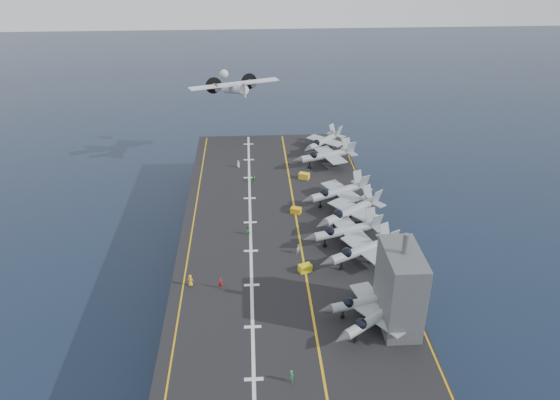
{
  "coord_description": "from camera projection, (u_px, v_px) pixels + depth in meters",
  "views": [
    {
      "loc": [
        -5.66,
        -91.17,
        63.74
      ],
      "look_at": [
        0.0,
        4.0,
        13.0
      ],
      "focal_mm": 35.0,
      "sensor_mm": 36.0,
      "label": 1
    }
  ],
  "objects": [
    {
      "name": "deck_edge_stbd",
      "position": [
        375.0,
        219.0,
        106.65
      ],
      "size": [
        0.25,
        90.0,
        0.02
      ],
      "primitive_type": "cube",
      "color": "gold",
      "rests_on": "flight_deck"
    },
    {
      "name": "fighter_jet_0",
      "position": [
        376.0,
        317.0,
        77.18
      ],
      "size": [
        16.89,
        15.73,
        4.88
      ],
      "primitive_type": null,
      "color": "#9CA6AC",
      "rests_on": "flight_deck"
    },
    {
      "name": "fighter_jet_7",
      "position": [
        327.0,
        155.0,
        127.67
      ],
      "size": [
        18.5,
        15.24,
        5.52
      ],
      "primitive_type": null,
      "color": "gray",
      "rests_on": "flight_deck"
    },
    {
      "name": "landing_centerline",
      "position": [
        250.0,
        222.0,
        105.37
      ],
      "size": [
        0.5,
        90.0,
        0.02
      ],
      "primitive_type": "cube",
      "color": "silver",
      "rests_on": "flight_deck"
    },
    {
      "name": "crew_7",
      "position": [
        299.0,
        249.0,
        95.43
      ],
      "size": [
        1.27,
        1.29,
        1.81
      ],
      "primitive_type": "imported",
      "color": "silver",
      "rests_on": "flight_deck"
    },
    {
      "name": "transport_plane",
      "position": [
        235.0,
        89.0,
        145.59
      ],
      "size": [
        28.86,
        24.16,
        5.82
      ],
      "primitive_type": null,
      "color": "silver"
    },
    {
      "name": "deck_edge_port",
      "position": [
        193.0,
        224.0,
        104.79
      ],
      "size": [
        0.25,
        90.0,
        0.02
      ],
      "primitive_type": "cube",
      "color": "gold",
      "rests_on": "flight_deck"
    },
    {
      "name": "ground",
      "position": [
        281.0,
        266.0,
        110.58
      ],
      "size": [
        500.0,
        500.0,
        0.0
      ],
      "primitive_type": "plane",
      "color": "#142135",
      "rests_on": "ground"
    },
    {
      "name": "tow_cart_c",
      "position": [
        304.0,
        176.0,
        122.24
      ],
      "size": [
        2.67,
        2.28,
        1.36
      ],
      "primitive_type": null,
      "color": "yellow",
      "rests_on": "flight_deck"
    },
    {
      "name": "fighter_jet_3",
      "position": [
        346.0,
        230.0,
        97.85
      ],
      "size": [
        17.6,
        14.35,
        5.28
      ],
      "primitive_type": null,
      "color": "#A2AAB3",
      "rests_on": "flight_deck"
    },
    {
      "name": "crew_1",
      "position": [
        221.0,
        283.0,
        86.63
      ],
      "size": [
        1.18,
        0.87,
        1.83
      ],
      "primitive_type": "imported",
      "color": "#B21919",
      "rests_on": "flight_deck"
    },
    {
      "name": "tow_cart_a",
      "position": [
        305.0,
        268.0,
        90.87
      ],
      "size": [
        2.43,
        2.04,
        1.25
      ],
      "primitive_type": null,
      "color": "gold",
      "rests_on": "flight_deck"
    },
    {
      "name": "hull",
      "position": [
        281.0,
        245.0,
        108.23
      ],
      "size": [
        36.0,
        90.0,
        10.0
      ],
      "primitive_type": "cube",
      "color": "#56595E",
      "rests_on": "ground"
    },
    {
      "name": "fighter_jet_8",
      "position": [
        324.0,
        141.0,
        136.06
      ],
      "size": [
        16.9,
        17.21,
        5.03
      ],
      "primitive_type": null,
      "color": "gray",
      "rests_on": "flight_deck"
    },
    {
      "name": "crew_0",
      "position": [
        190.0,
        280.0,
        87.19
      ],
      "size": [
        1.34,
        1.01,
        2.02
      ],
      "primitive_type": "imported",
      "color": "yellow",
      "rests_on": "flight_deck"
    },
    {
      "name": "crew_5",
      "position": [
        238.0,
        164.0,
        127.65
      ],
      "size": [
        1.18,
        1.15,
        1.66
      ],
      "primitive_type": "imported",
      "color": "white",
      "rests_on": "flight_deck"
    },
    {
      "name": "tow_cart_b",
      "position": [
        296.0,
        210.0,
        108.37
      ],
      "size": [
        2.35,
        1.99,
        1.2
      ],
      "primitive_type": null,
      "color": "gold",
      "rests_on": "flight_deck"
    },
    {
      "name": "fighter_jet_2",
      "position": [
        363.0,
        249.0,
        92.19
      ],
      "size": [
        18.38,
        16.14,
        5.35
      ],
      "primitive_type": null,
      "color": "#979EA7",
      "rests_on": "flight_deck"
    },
    {
      "name": "island_superstructure",
      "position": [
        401.0,
        280.0,
        76.52
      ],
      "size": [
        5.0,
        10.0,
        15.0
      ],
      "primitive_type": null,
      "color": "#56595E",
      "rests_on": "flight_deck"
    },
    {
      "name": "crew_2",
      "position": [
        248.0,
        230.0,
        101.12
      ],
      "size": [
        1.24,
        1.16,
        1.72
      ],
      "primitive_type": "imported",
      "color": "#2A8D34",
      "rests_on": "flight_deck"
    },
    {
      "name": "fighter_jet_1",
      "position": [
        367.0,
        301.0,
        80.52
      ],
      "size": [
        15.25,
        11.94,
        4.69
      ],
      "primitive_type": null,
      "color": "gray",
      "rests_on": "flight_deck"
    },
    {
      "name": "fighter_jet_5",
      "position": [
        338.0,
        191.0,
        111.23
      ],
      "size": [
        18.55,
        16.16,
        5.41
      ],
      "primitive_type": null,
      "color": "#8B949A",
      "rests_on": "flight_deck"
    },
    {
      "name": "flight_deck",
      "position": [
        281.0,
        222.0,
        105.79
      ],
      "size": [
        38.0,
        92.0,
        0.4
      ],
      "primitive_type": "cube",
      "color": "black",
      "rests_on": "hull"
    },
    {
      "name": "fighter_jet_4",
      "position": [
        351.0,
        210.0,
        103.82
      ],
      "size": [
        19.52,
        18.44,
        5.65
      ],
      "primitive_type": null,
      "color": "#8E979D",
      "rests_on": "flight_deck"
    },
    {
      "name": "crew_6",
      "position": [
        292.0,
        376.0,
        69.35
      ],
      "size": [
        1.18,
        1.37,
        1.93
      ],
      "primitive_type": "imported",
      "color": "green",
      "rests_on": "flight_deck"
    },
    {
      "name": "crew_4",
      "position": [
        254.0,
        179.0,
        120.47
      ],
      "size": [
        1.28,
        1.28,
        1.81
      ],
      "primitive_type": "imported",
      "color": "#268C33",
      "rests_on": "flight_deck"
    },
    {
      "name": "foul_line",
      "position": [
        297.0,
        221.0,
        105.84
      ],
      "size": [
        0.35,
        90.0,
        0.02
      ],
      "primitive_type": "cube",
      "color": "gold",
      "rests_on": "flight_deck"
    }
  ]
}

